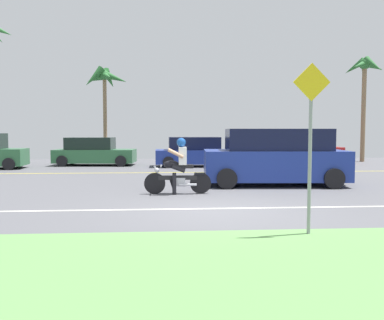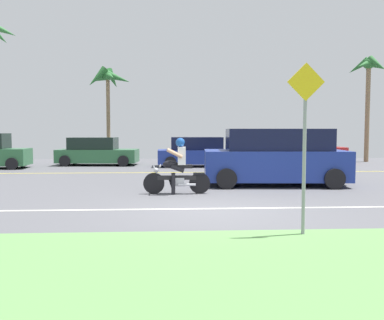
{
  "view_description": "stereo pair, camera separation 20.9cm",
  "coord_description": "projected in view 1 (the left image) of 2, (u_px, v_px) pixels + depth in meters",
  "views": [
    {
      "loc": [
        -1.24,
        -9.35,
        1.78
      ],
      "look_at": [
        -0.25,
        4.25,
        0.85
      ],
      "focal_mm": 39.43,
      "sensor_mm": 36.0,
      "label": 1
    },
    {
      "loc": [
        -1.03,
        -9.36,
        1.78
      ],
      "look_at": [
        -0.25,
        4.25,
        0.85
      ],
      "focal_mm": 39.43,
      "sensor_mm": 36.0,
      "label": 2
    }
  ],
  "objects": [
    {
      "name": "motorcyclist",
      "position": [
        178.0,
        170.0,
        11.98
      ],
      "size": [
        1.91,
        0.62,
        1.6
      ],
      "color": "black",
      "rests_on": "ground"
    },
    {
      "name": "lane_line_far",
      "position": [
        190.0,
        172.0,
        18.24
      ],
      "size": [
        50.4,
        0.12,
        0.01
      ],
      "primitive_type": "cube",
      "color": "yellow",
      "rests_on": "ground"
    },
    {
      "name": "lane_line_near",
      "position": [
        216.0,
        208.0,
        9.7
      ],
      "size": [
        50.4,
        0.12,
        0.01
      ],
      "primitive_type": "cube",
      "color": "silver",
      "rests_on": "ground"
    },
    {
      "name": "suv_nearby",
      "position": [
        275.0,
        158.0,
        13.99
      ],
      "size": [
        4.89,
        2.49,
        1.86
      ],
      "color": "navy",
      "rests_on": "ground"
    },
    {
      "name": "ground",
      "position": [
        203.0,
        192.0,
        12.5
      ],
      "size": [
        56.0,
        30.0,
        0.04
      ],
      "primitive_type": "cube",
      "color": "#545459"
    },
    {
      "name": "parked_car_3",
      "position": [
        302.0,
        150.0,
        23.43
      ],
      "size": [
        4.15,
        1.98,
        1.61
      ],
      "color": "#AD1E1E",
      "rests_on": "ground"
    },
    {
      "name": "parked_car_1",
      "position": [
        94.0,
        152.0,
        22.06
      ],
      "size": [
        4.23,
        2.21,
        1.46
      ],
      "color": "#2D663D",
      "rests_on": "ground"
    },
    {
      "name": "grass_median",
      "position": [
        258.0,
        267.0,
        5.43
      ],
      "size": [
        56.0,
        3.8,
        0.06
      ],
      "primitive_type": "cube",
      "color": "#5B8C4C",
      "rests_on": "ground"
    },
    {
      "name": "parked_car_2",
      "position": [
        198.0,
        153.0,
        21.34
      ],
      "size": [
        4.42,
        1.92,
        1.49
      ],
      "color": "navy",
      "rests_on": "ground"
    },
    {
      "name": "palm_tree_1",
      "position": [
        365.0,
        75.0,
        24.44
      ],
      "size": [
        2.38,
        2.43,
        6.1
      ],
      "color": "#846B4C",
      "rests_on": "ground"
    },
    {
      "name": "street_sign",
      "position": [
        310.0,
        133.0,
        6.98
      ],
      "size": [
        0.62,
        0.06,
        2.9
      ],
      "color": "gray",
      "rests_on": "ground"
    },
    {
      "name": "palm_tree_0",
      "position": [
        105.0,
        82.0,
        24.84
      ],
      "size": [
        2.66,
        2.69,
        5.6
      ],
      "color": "#846B4C",
      "rests_on": "ground"
    }
  ]
}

